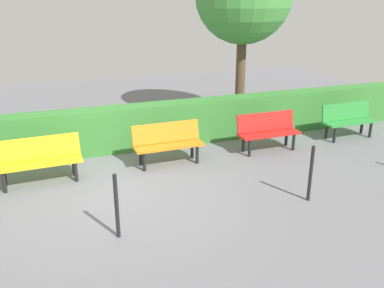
{
  "coord_description": "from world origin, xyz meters",
  "views": [
    {
      "loc": [
        1.04,
        6.72,
        3.3
      ],
      "look_at": [
        -1.59,
        -0.43,
        0.55
      ],
      "focal_mm": 37.86,
      "sensor_mm": 36.0,
      "label": 1
    }
  ],
  "objects_px": {
    "bench_yellow": "(38,158)",
    "bench_orange": "(168,142)",
    "bench_red": "(268,130)",
    "bench_green": "(348,119)"
  },
  "relations": [
    {
      "from": "bench_green",
      "to": "bench_red",
      "type": "distance_m",
      "value": 2.34
    },
    {
      "from": "bench_green",
      "to": "bench_orange",
      "type": "xyz_separation_m",
      "value": [
        4.71,
        0.08,
        0.0
      ]
    },
    {
      "from": "bench_red",
      "to": "bench_yellow",
      "type": "distance_m",
      "value": 4.91
    },
    {
      "from": "bench_green",
      "to": "bench_red",
      "type": "xyz_separation_m",
      "value": [
        2.34,
        0.11,
        0.0
      ]
    },
    {
      "from": "bench_red",
      "to": "bench_yellow",
      "type": "height_order",
      "value": "same"
    },
    {
      "from": "bench_red",
      "to": "bench_orange",
      "type": "bearing_deg",
      "value": -0.82
    },
    {
      "from": "bench_red",
      "to": "bench_orange",
      "type": "distance_m",
      "value": 2.37
    },
    {
      "from": "bench_green",
      "to": "bench_red",
      "type": "relative_size",
      "value": 0.98
    },
    {
      "from": "bench_yellow",
      "to": "bench_orange",
      "type": "bearing_deg",
      "value": 179.13
    },
    {
      "from": "bench_orange",
      "to": "bench_yellow",
      "type": "bearing_deg",
      "value": 0.74
    }
  ]
}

